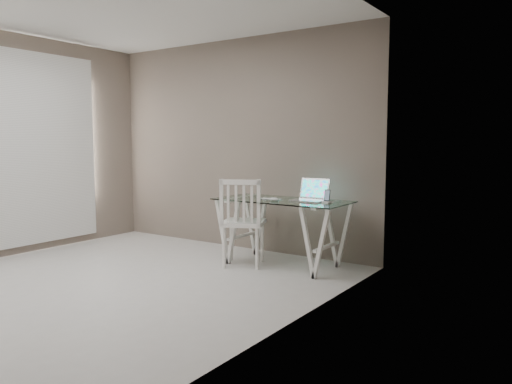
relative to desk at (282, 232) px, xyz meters
The scene contains 7 objects.
room 2.41m from the desk, 122.49° to the right, with size 4.50×4.52×2.71m.
desk is the anchor object (origin of this frame).
chair 0.48m from the desk, 138.63° to the right, with size 0.60×0.60×0.99m.
laptop 0.53m from the desk, 19.52° to the left, with size 0.35×0.31×0.24m.
keyboard 0.39m from the desk, 162.20° to the right, with size 0.25×0.11×0.01m, color silver.
mouse 0.41m from the desk, 97.81° to the right, with size 0.12×0.07×0.04m, color silver.
phone_dock 0.66m from the desk, ahead, with size 0.08×0.08×0.14m.
Camera 1 is at (3.87, -3.01, 1.40)m, focal length 35.00 mm.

